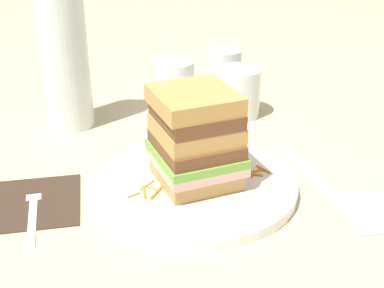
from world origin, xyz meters
TOP-DOWN VIEW (x-y plane):
  - ground_plane at (0.00, 0.00)m, footprint 3.00×3.00m
  - main_plate at (-0.02, 0.00)m, footprint 0.28×0.28m
  - sandwich at (-0.02, 0.00)m, footprint 0.13×0.14m
  - carrot_shred_0 at (-0.08, -0.01)m, footprint 0.02×0.02m
  - carrot_shred_1 at (-0.07, -0.03)m, footprint 0.02×0.03m
  - carrot_shred_2 at (-0.10, -0.03)m, footprint 0.02×0.01m
  - carrot_shred_3 at (-0.08, -0.02)m, footprint 0.02×0.02m
  - carrot_shred_4 at (-0.09, -0.02)m, footprint 0.01×0.03m
  - carrot_shred_5 at (0.06, 0.01)m, footprint 0.02×0.02m
  - carrot_shred_6 at (0.05, 0.03)m, footprint 0.01×0.03m
  - carrot_shred_7 at (0.06, 0.01)m, footprint 0.01×0.03m
  - carrot_shred_8 at (0.06, 0.02)m, footprint 0.01×0.03m
  - carrot_shred_9 at (0.05, 0.02)m, footprint 0.01×0.02m
  - carrot_shred_10 at (0.07, 0.01)m, footprint 0.02×0.01m
  - carrot_shred_11 at (0.07, 0.00)m, footprint 0.03×0.01m
  - carrot_shred_12 at (0.08, 0.01)m, footprint 0.02×0.03m
  - napkin_dark at (-0.24, 0.00)m, footprint 0.13×0.13m
  - fork at (-0.23, -0.02)m, footprint 0.03×0.17m
  - knife at (0.16, -0.00)m, footprint 0.03×0.20m
  - juice_glass at (0.10, 0.25)m, footprint 0.08×0.08m
  - water_bottle at (-0.20, 0.25)m, footprint 0.08×0.08m
  - empty_tumbler_0 at (0.10, 0.36)m, footprint 0.07×0.07m
  - empty_tumbler_1 at (-0.00, 0.34)m, footprint 0.08×0.08m
  - napkin_pink at (0.21, -0.09)m, footprint 0.09×0.10m

SIDE VIEW (x-z plane):
  - ground_plane at x=0.00m, z-range 0.00..0.00m
  - napkin_pink at x=0.21m, z-range 0.00..0.00m
  - napkin_dark at x=-0.24m, z-range 0.00..0.00m
  - knife at x=0.16m, z-range 0.00..0.00m
  - fork at x=-0.23m, z-range 0.00..0.01m
  - main_plate at x=-0.02m, z-range 0.00..0.02m
  - carrot_shred_2 at x=-0.10m, z-range 0.02..0.02m
  - carrot_shred_0 at x=-0.08m, z-range 0.02..0.02m
  - carrot_shred_3 at x=-0.08m, z-range 0.02..0.02m
  - carrot_shred_9 at x=0.05m, z-range 0.02..0.02m
  - carrot_shred_6 at x=0.05m, z-range 0.02..0.02m
  - carrot_shred_11 at x=0.07m, z-range 0.02..0.02m
  - carrot_shred_12 at x=0.08m, z-range 0.02..0.02m
  - carrot_shred_8 at x=0.06m, z-range 0.02..0.02m
  - carrot_shred_10 at x=0.07m, z-range 0.02..0.02m
  - carrot_shred_1 at x=-0.07m, z-range 0.02..0.02m
  - carrot_shred_5 at x=0.06m, z-range 0.02..0.02m
  - carrot_shred_7 at x=0.06m, z-range 0.02..0.02m
  - carrot_shred_4 at x=-0.09m, z-range 0.02..0.02m
  - empty_tumbler_1 at x=0.00m, z-range 0.00..0.08m
  - juice_glass at x=0.10m, z-range 0.00..0.09m
  - empty_tumbler_0 at x=0.10m, z-range 0.00..0.09m
  - sandwich at x=-0.02m, z-range 0.01..0.14m
  - water_bottle at x=-0.20m, z-range -0.01..0.29m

